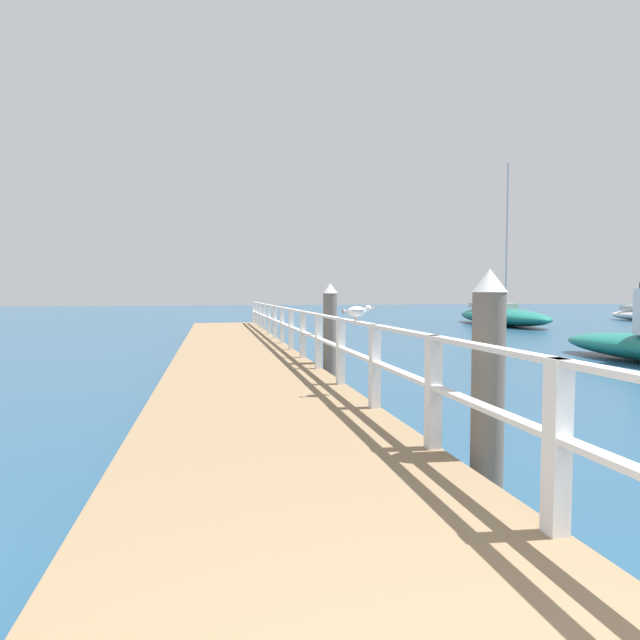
% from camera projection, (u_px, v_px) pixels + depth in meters
% --- Properties ---
extents(pier_deck, '(2.85, 24.65, 0.39)m').
position_uv_depth(pier_deck, '(237.00, 359.00, 12.27)').
color(pier_deck, '#846B4C').
rests_on(pier_deck, ground_plane).
extents(pier_railing, '(0.12, 23.17, 1.03)m').
position_uv_depth(pier_railing, '(291.00, 324.00, 12.51)').
color(pier_railing, white).
rests_on(pier_railing, pier_deck).
extents(dock_piling_near, '(0.29, 0.29, 2.00)m').
position_uv_depth(dock_piling_near, '(488.00, 384.00, 4.29)').
color(dock_piling_near, '#6B6056').
rests_on(dock_piling_near, ground_plane).
extents(dock_piling_far, '(0.29, 0.29, 2.00)m').
position_uv_depth(dock_piling_far, '(330.00, 333.00, 10.02)').
color(dock_piling_far, '#6B6056').
rests_on(dock_piling_far, ground_plane).
extents(seagull_foreground, '(0.48, 0.21, 0.21)m').
position_uv_depth(seagull_foreground, '(357.00, 311.00, 6.83)').
color(seagull_foreground, white).
rests_on(seagull_foreground, pier_railing).
extents(boat_2, '(3.08, 8.87, 9.06)m').
position_uv_depth(boat_2, '(501.00, 316.00, 28.64)').
color(boat_2, '#197266').
rests_on(boat_2, ground_plane).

